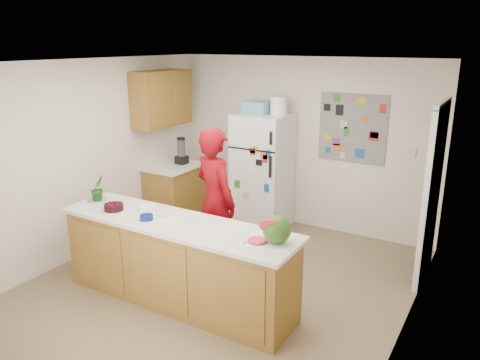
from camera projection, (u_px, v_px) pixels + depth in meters
The scene contains 26 objects.
floor at pixel (220, 286), 5.39m from camera, with size 4.00×4.50×0.02m, color brown.
wall_back at pixel (302, 144), 6.90m from camera, with size 4.00×0.02×2.50m, color beige.
wall_left at pixel (87, 159), 6.01m from camera, with size 0.02×4.50×2.50m, color beige.
wall_right at pixel (412, 216), 4.05m from camera, with size 0.02×4.50×2.50m, color beige.
ceiling at pixel (216, 61), 4.67m from camera, with size 4.00×4.50×0.02m, color white.
doorway at pixel (434, 195), 5.33m from camera, with size 0.03×0.85×2.04m, color black.
peninsula_base at pixel (177, 264), 4.95m from camera, with size 2.60×0.62×0.88m, color brown.
peninsula_top at pixel (176, 223), 4.82m from camera, with size 2.68×0.70×0.04m, color silver.
side_counter_base at pixel (175, 195), 7.20m from camera, with size 0.60×0.80×0.86m, color brown.
side_counter_top at pixel (174, 166), 7.08m from camera, with size 0.64×0.84×0.04m, color silver.
upper_cabinets at pixel (162, 98), 6.81m from camera, with size 0.35×1.00×0.80m, color brown.
refrigerator at pixel (262, 171), 6.92m from camera, with size 0.75×0.70×1.70m, color silver.
fridge_top_bin at pixel (257, 107), 6.70m from camera, with size 0.35×0.28×0.18m, color #5999B2.
photo_collage at pixel (352, 128), 6.43m from camera, with size 0.95×0.01×0.95m, color slate.
person at pixel (215, 201), 5.54m from camera, with size 0.64×0.42×1.77m, color #6C040B.
blender_appliance at pixel (181, 152), 7.10m from camera, with size 0.12×0.12×0.38m, color black.
cutting_board at pixel (270, 243), 4.29m from camera, with size 0.41×0.31×0.01m, color white.
watermelon at pixel (277, 229), 4.24m from camera, with size 0.26×0.26×0.26m, color #1E5016.
watermelon_slice at pixel (257, 241), 4.30m from camera, with size 0.17×0.17×0.02m, color red.
cherry_bowl at pixel (114, 207), 5.13m from camera, with size 0.21×0.21×0.07m, color black.
white_bowl at pixel (148, 208), 5.11m from camera, with size 0.19×0.19×0.06m, color silver.
cobalt_bowl at pixel (146, 217), 4.86m from camera, with size 0.14×0.14×0.05m, color navy.
plate at pixel (97, 200), 5.44m from camera, with size 0.23×0.23×0.02m, color #C3B39A.
paper_towel at pixel (169, 222), 4.78m from camera, with size 0.19×0.17×0.02m, color white.
keys at pixel (249, 243), 4.28m from camera, with size 0.08×0.04×0.01m, color slate.
potted_plant at pixel (98, 188), 5.37m from camera, with size 0.17×0.14×0.32m, color #193A10.
Camera 1 is at (2.65, -4.03, 2.71)m, focal length 35.00 mm.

